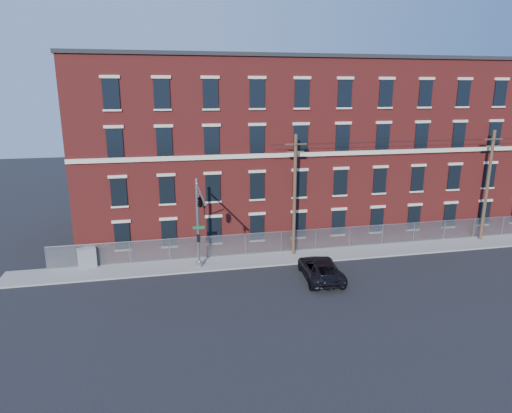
{
  "coord_description": "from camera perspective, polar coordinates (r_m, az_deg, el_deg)",
  "views": [
    {
      "loc": [
        -8.45,
        -28.28,
        13.47
      ],
      "look_at": [
        -1.56,
        4.0,
        4.83
      ],
      "focal_mm": 31.29,
      "sensor_mm": 36.0,
      "label": 1
    }
  ],
  "objects": [
    {
      "name": "pickup_truck",
      "position": [
        33.35,
        8.23,
        -7.89
      ],
      "size": [
        3.04,
        5.72,
        1.53
      ],
      "primitive_type": "imported",
      "rotation": [
        0.0,
        0.0,
        3.05
      ],
      "color": "black",
      "rests_on": "ground"
    },
    {
      "name": "utility_pole_near",
      "position": [
        36.38,
        4.96,
        1.69
      ],
      "size": [
        1.8,
        0.28,
        10.0
      ],
      "color": "#4F3A27",
      "rests_on": "ground"
    },
    {
      "name": "ground",
      "position": [
        32.44,
        4.23,
        -9.91
      ],
      "size": [
        140.0,
        140.0,
        0.0
      ],
      "primitive_type": "plane",
      "color": "black",
      "rests_on": "ground"
    },
    {
      "name": "utility_cabinet",
      "position": [
        37.0,
        -20.78,
        -6.16
      ],
      "size": [
        1.43,
        1.04,
        1.61
      ],
      "primitive_type": "cube",
      "rotation": [
        0.0,
        0.0,
        0.34
      ],
      "color": "gray",
      "rests_on": "sidewalk"
    },
    {
      "name": "utility_pole_mid",
      "position": [
        44.98,
        27.49,
        2.58
      ],
      "size": [
        1.8,
        0.28,
        10.0
      ],
      "color": "#4F3A27",
      "rests_on": "ground"
    },
    {
      "name": "traffic_signal_mast",
      "position": [
        31.61,
        -7.21,
        -0.27
      ],
      "size": [
        0.9,
        6.75,
        7.0
      ],
      "color": "#9EA0A5",
      "rests_on": "ground"
    },
    {
      "name": "sidewalk",
      "position": [
        41.3,
        18.49,
        -5.08
      ],
      "size": [
        65.0,
        3.0,
        0.12
      ],
      "primitive_type": "cube",
      "color": "gray",
      "rests_on": "ground"
    },
    {
      "name": "chain_link_fence",
      "position": [
        42.05,
        17.72,
        -3.23
      ],
      "size": [
        59.06,
        0.06,
        1.85
      ],
      "color": "#A5A8AD",
      "rests_on": "ground"
    },
    {
      "name": "overhead_wires",
      "position": [
        44.46,
        28.07,
        7.34
      ],
      "size": [
        40.0,
        0.62,
        0.62
      ],
      "color": "black",
      "rests_on": "ground"
    },
    {
      "name": "mill_building",
      "position": [
        47.21,
        13.83,
        7.77
      ],
      "size": [
        55.3,
        14.32,
        16.3
      ],
      "color": "maroon",
      "rests_on": "ground"
    }
  ]
}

